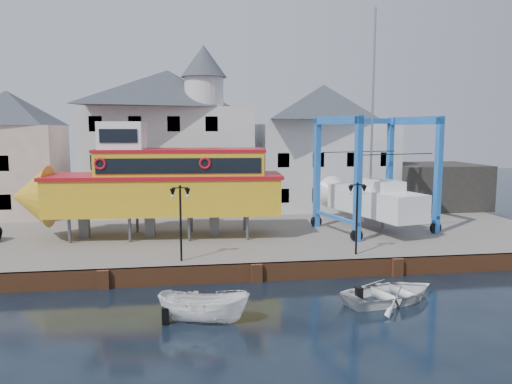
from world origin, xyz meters
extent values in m
plane|color=black|center=(0.00, 0.00, 0.00)|extent=(140.00, 140.00, 0.00)
cube|color=#625C57|center=(0.00, 11.00, 0.50)|extent=(44.00, 22.00, 1.00)
cube|color=brown|center=(0.00, 0.12, 0.50)|extent=(44.00, 0.25, 1.00)
cube|color=brown|center=(-8.00, -0.05, 0.50)|extent=(0.60, 0.36, 1.00)
cube|color=brown|center=(0.00, -0.05, 0.50)|extent=(0.60, 0.36, 1.00)
cube|color=brown|center=(8.00, -0.05, 0.50)|extent=(0.60, 0.36, 1.00)
cube|color=#BE9C90|center=(-18.00, 18.00, 4.75)|extent=(8.00, 7.00, 7.50)
pyramid|color=#3C404B|center=(-18.00, 18.00, 9.90)|extent=(8.00, 7.00, 2.80)
cube|color=black|center=(-17.50, 14.54, 2.60)|extent=(1.00, 0.08, 1.20)
cube|color=black|center=(-17.50, 14.54, 5.60)|extent=(1.00, 0.08, 1.20)
cube|color=silver|center=(-5.00, 18.50, 5.50)|extent=(14.00, 8.00, 9.00)
pyramid|color=#3C404B|center=(-5.00, 18.50, 11.60)|extent=(14.00, 8.00, 3.20)
cube|color=black|center=(-10.50, 14.54, 2.60)|extent=(1.00, 0.08, 1.20)
cube|color=black|center=(-7.50, 14.54, 2.60)|extent=(1.00, 0.08, 1.20)
cube|color=black|center=(-4.50, 14.54, 2.60)|extent=(1.00, 0.08, 1.20)
cube|color=black|center=(-1.50, 14.54, 2.60)|extent=(1.00, 0.08, 1.20)
cube|color=black|center=(-10.50, 14.54, 5.60)|extent=(1.00, 0.08, 1.20)
cube|color=black|center=(-7.50, 14.54, 5.60)|extent=(1.00, 0.08, 1.20)
cube|color=black|center=(-4.50, 14.54, 5.60)|extent=(1.00, 0.08, 1.20)
cube|color=black|center=(-1.50, 14.54, 5.60)|extent=(1.00, 0.08, 1.20)
cube|color=black|center=(-10.50, 14.54, 8.60)|extent=(1.00, 0.08, 1.20)
cube|color=black|center=(-7.50, 14.54, 8.60)|extent=(1.00, 0.08, 1.20)
cube|color=black|center=(-4.50, 14.54, 8.60)|extent=(1.00, 0.08, 1.20)
cube|color=black|center=(-1.50, 14.54, 8.60)|extent=(1.00, 0.08, 1.20)
cylinder|color=silver|center=(-2.00, 16.10, 11.20)|extent=(3.20, 3.20, 2.40)
cone|color=#3C404B|center=(-2.00, 16.10, 13.70)|extent=(3.80, 3.80, 2.60)
cube|color=silver|center=(9.00, 19.00, 5.00)|extent=(12.00, 8.00, 8.00)
pyramid|color=#3C404B|center=(9.00, 19.00, 10.60)|extent=(12.00, 8.00, 3.20)
cube|color=black|center=(4.50, 15.04, 2.60)|extent=(1.00, 0.08, 1.20)
cube|color=black|center=(7.50, 15.04, 2.60)|extent=(1.00, 0.08, 1.20)
cube|color=black|center=(10.50, 15.04, 2.60)|extent=(1.00, 0.08, 1.20)
cube|color=black|center=(13.50, 15.04, 2.60)|extent=(1.00, 0.08, 1.20)
cube|color=black|center=(4.50, 15.04, 5.60)|extent=(1.00, 0.08, 1.20)
cube|color=black|center=(7.50, 15.04, 5.60)|extent=(1.00, 0.08, 1.20)
cube|color=black|center=(10.50, 15.04, 5.60)|extent=(1.00, 0.08, 1.20)
cube|color=black|center=(13.50, 15.04, 5.60)|extent=(1.00, 0.08, 1.20)
cube|color=black|center=(19.00, 17.00, 3.00)|extent=(8.00, 7.00, 4.00)
cylinder|color=black|center=(-4.00, 1.20, 3.00)|extent=(0.12, 0.12, 4.00)
cube|color=black|center=(-4.00, 1.20, 5.05)|extent=(0.90, 0.06, 0.06)
sphere|color=black|center=(-4.00, 1.20, 5.12)|extent=(0.16, 0.16, 0.16)
cone|color=black|center=(-4.40, 1.20, 4.78)|extent=(0.32, 0.32, 0.45)
sphere|color=white|center=(-4.40, 1.20, 4.60)|extent=(0.18, 0.18, 0.18)
cone|color=black|center=(-3.60, 1.20, 4.78)|extent=(0.32, 0.32, 0.45)
sphere|color=white|center=(-3.60, 1.20, 4.60)|extent=(0.18, 0.18, 0.18)
cylinder|color=black|center=(6.00, 1.20, 3.00)|extent=(0.12, 0.12, 4.00)
cube|color=black|center=(6.00, 1.20, 5.05)|extent=(0.90, 0.06, 0.06)
sphere|color=black|center=(6.00, 1.20, 5.12)|extent=(0.16, 0.16, 0.16)
cone|color=black|center=(5.60, 1.20, 4.78)|extent=(0.32, 0.32, 0.45)
sphere|color=white|center=(5.60, 1.20, 4.60)|extent=(0.18, 0.18, 0.18)
cone|color=black|center=(6.40, 1.20, 4.78)|extent=(0.32, 0.32, 0.45)
sphere|color=white|center=(6.40, 1.20, 4.60)|extent=(0.18, 0.18, 0.18)
cylinder|color=#59595E|center=(-11.03, 6.58, 1.81)|extent=(0.21, 0.21, 1.62)
cylinder|color=#59595E|center=(-10.83, 9.59, 1.81)|extent=(0.21, 0.21, 1.62)
cylinder|color=#59595E|center=(-7.27, 6.33, 1.81)|extent=(0.21, 0.21, 1.62)
cylinder|color=#59595E|center=(-7.07, 9.34, 1.81)|extent=(0.21, 0.21, 1.62)
cylinder|color=#59595E|center=(-3.50, 6.09, 1.81)|extent=(0.21, 0.21, 1.62)
cylinder|color=#59595E|center=(-3.31, 9.10, 1.81)|extent=(0.21, 0.21, 1.62)
cylinder|color=#59595E|center=(0.26, 5.84, 1.81)|extent=(0.21, 0.21, 1.62)
cylinder|color=#59595E|center=(0.46, 8.85, 1.81)|extent=(0.21, 0.21, 1.62)
cube|color=#59595E|center=(-10.39, 8.05, 1.81)|extent=(0.68, 0.58, 1.62)
cube|color=#59595E|center=(-6.09, 7.77, 1.81)|extent=(0.68, 0.58, 1.62)
cube|color=#59595E|center=(-1.79, 7.49, 1.81)|extent=(0.68, 0.58, 1.62)
cube|color=gold|center=(-5.02, 7.70, 3.80)|extent=(15.32, 5.07, 2.37)
cone|color=gold|center=(-13.73, 8.27, 3.80)|extent=(2.63, 4.24, 4.09)
cube|color=#B6101C|center=(-5.02, 7.70, 5.09)|extent=(15.66, 5.27, 0.24)
cube|color=gold|center=(-3.94, 7.63, 5.85)|extent=(10.99, 4.36, 1.72)
cube|color=black|center=(-4.06, 5.77, 5.90)|extent=(10.33, 0.74, 0.97)
cube|color=black|center=(-3.82, 9.49, 5.90)|extent=(10.33, 0.74, 0.97)
cube|color=#B6101C|center=(-3.94, 7.63, 6.81)|extent=(11.21, 4.48, 0.19)
cube|color=white|center=(-7.70, 7.87, 7.69)|extent=(2.98, 2.98, 1.96)
cube|color=black|center=(-7.80, 6.45, 7.78)|extent=(2.35, 0.21, 0.86)
torus|color=#B6101C|center=(-8.91, 6.04, 6.06)|extent=(0.76, 0.20, 0.75)
torus|color=#B6101C|center=(-2.45, 5.61, 6.06)|extent=(0.76, 0.20, 0.75)
cube|color=blue|center=(7.16, 4.36, 5.00)|extent=(0.48, 0.48, 8.00)
cylinder|color=black|center=(7.16, 4.36, 1.40)|extent=(0.84, 0.47, 0.80)
cube|color=blue|center=(5.88, 9.52, 5.00)|extent=(0.48, 0.48, 8.00)
cylinder|color=black|center=(5.88, 9.52, 1.40)|extent=(0.84, 0.47, 0.80)
cube|color=blue|center=(13.43, 5.91, 5.00)|extent=(0.48, 0.48, 8.00)
cylinder|color=black|center=(13.43, 5.91, 1.40)|extent=(0.84, 0.47, 0.80)
cube|color=blue|center=(12.15, 11.07, 5.00)|extent=(0.48, 0.48, 8.00)
cylinder|color=black|center=(12.15, 11.07, 1.40)|extent=(0.84, 0.47, 0.80)
cube|color=blue|center=(6.52, 6.94, 8.80)|extent=(1.76, 5.64, 0.56)
cube|color=blue|center=(6.52, 6.94, 2.14)|extent=(1.65, 5.61, 0.24)
cube|color=blue|center=(12.79, 8.49, 8.80)|extent=(1.76, 5.64, 0.56)
cube|color=blue|center=(12.79, 8.49, 2.14)|extent=(1.65, 5.61, 0.24)
cube|color=blue|center=(9.02, 10.29, 8.80)|extent=(6.75, 2.04, 0.40)
cube|color=white|center=(9.65, 7.71, 3.06)|extent=(4.61, 8.95, 1.83)
cone|color=white|center=(8.43, 12.65, 3.06)|extent=(2.99, 2.41, 2.63)
cube|color=#59595E|center=(9.65, 7.71, 1.74)|extent=(0.76, 2.06, 0.80)
cube|color=white|center=(9.79, 7.16, 4.31)|extent=(2.60, 3.77, 0.69)
cylinder|color=#99999E|center=(9.52, 8.27, 10.25)|extent=(0.19, 0.19, 12.57)
cube|color=black|center=(10.15, 5.72, 6.53)|extent=(6.10, 1.62, 0.05)
cube|color=black|center=(9.16, 9.71, 6.53)|extent=(6.10, 1.62, 0.05)
imported|color=white|center=(-3.07, -5.26, 0.00)|extent=(4.29, 2.63, 1.55)
imported|color=white|center=(5.96, -3.91, 0.00)|extent=(5.83, 4.88, 1.04)
camera|label=1|loc=(-3.80, -25.84, 8.24)|focal=35.00mm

